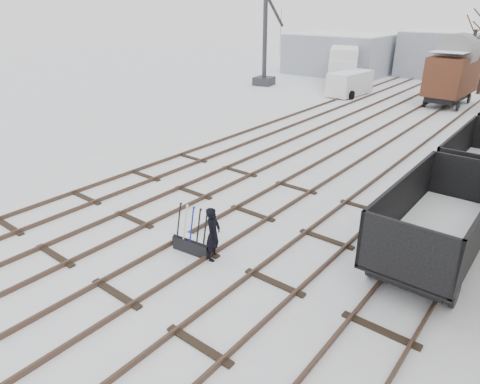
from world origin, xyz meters
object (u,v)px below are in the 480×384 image
(lorry, at_px, (343,67))
(crane, at_px, (266,61))
(ground_frame, at_px, (193,243))
(panel_van, at_px, (350,83))
(box_van_wagon, at_px, (452,74))
(worker, at_px, (213,234))
(freight_wagon_a, at_px, (436,233))

(lorry, relative_size, crane, 0.92)
(ground_frame, distance_m, panel_van, 26.52)
(box_van_wagon, height_order, crane, crane)
(worker, xyz_separation_m, panel_van, (-7.65, 25.50, 0.16))
(lorry, relative_size, panel_van, 1.69)
(ground_frame, height_order, lorry, lorry)
(ground_frame, xyz_separation_m, freight_wagon_a, (5.90, 4.09, 0.64))
(ground_frame, bearing_deg, worker, 0.95)
(freight_wagon_a, xyz_separation_m, box_van_wagon, (-5.43, 22.71, 1.38))
(freight_wagon_a, distance_m, panel_van, 25.03)
(ground_frame, relative_size, box_van_wagon, 0.28)
(freight_wagon_a, xyz_separation_m, panel_van, (-12.81, 21.51, 0.08))
(worker, relative_size, panel_van, 0.37)
(panel_van, bearing_deg, box_van_wagon, 14.33)
(ground_frame, height_order, freight_wagon_a, freight_wagon_a)
(worker, height_order, freight_wagon_a, freight_wagon_a)
(freight_wagon_a, bearing_deg, panel_van, 120.77)
(lorry, bearing_deg, panel_van, -80.40)
(lorry, height_order, crane, crane)
(box_van_wagon, height_order, lorry, box_van_wagon)
(crane, bearing_deg, lorry, 23.82)
(freight_wagon_a, distance_m, lorry, 29.59)
(worker, relative_size, freight_wagon_a, 0.28)
(ground_frame, relative_size, worker, 0.89)
(worker, bearing_deg, panel_van, -1.49)
(panel_van, xyz_separation_m, crane, (-8.36, -0.20, 1.19))
(worker, height_order, panel_van, panel_van)
(lorry, bearing_deg, crane, -170.14)
(box_van_wagon, relative_size, panel_van, 1.18)
(crane, bearing_deg, worker, -68.20)
(crane, bearing_deg, ground_frame, -69.53)
(ground_frame, bearing_deg, crane, 114.37)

